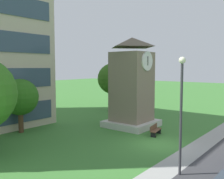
% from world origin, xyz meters
% --- Properties ---
extents(ground_plane, '(160.00, 160.00, 0.00)m').
position_xyz_m(ground_plane, '(0.00, 0.00, 0.00)').
color(ground_plane, '#3D7A33').
extents(kerb_strip, '(120.00, 1.60, 0.01)m').
position_xyz_m(kerb_strip, '(0.00, -2.59, 0.00)').
color(kerb_strip, '#9E9E99').
rests_on(kerb_strip, ground).
extents(clock_tower, '(4.38, 4.38, 8.60)m').
position_xyz_m(clock_tower, '(3.64, 4.85, 3.78)').
color(clock_tower, gray).
rests_on(clock_tower, ground).
extents(park_bench, '(1.86, 0.81, 0.88)m').
position_xyz_m(park_bench, '(2.17, 1.45, 0.46)').
color(park_bench, brown).
rests_on(park_bench, ground).
extents(street_lamp, '(0.36, 0.36, 6.33)m').
position_xyz_m(street_lamp, '(-4.15, -3.50, 3.89)').
color(street_lamp, '#333338').
rests_on(street_lamp, ground).
extents(tree_streetside, '(3.20, 3.20, 4.77)m').
position_xyz_m(tree_streetside, '(-4.36, 11.28, 3.14)').
color(tree_streetside, '#513823').
rests_on(tree_streetside, ground).
extents(tree_near_tower, '(4.08, 4.08, 6.31)m').
position_xyz_m(tree_near_tower, '(9.76, 11.96, 4.26)').
color(tree_near_tower, '#513823').
rests_on(tree_near_tower, ground).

